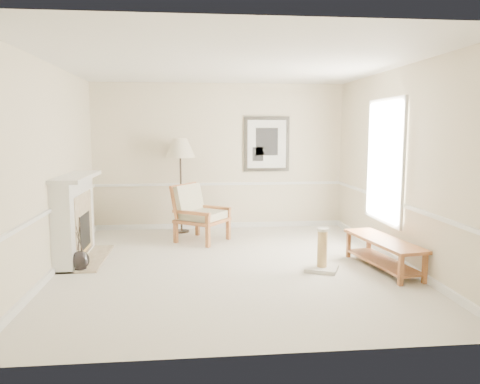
{
  "coord_description": "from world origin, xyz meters",
  "views": [
    {
      "loc": [
        -0.56,
        -6.63,
        1.98
      ],
      "look_at": [
        0.2,
        0.7,
        1.0
      ],
      "focal_mm": 35.0,
      "sensor_mm": 36.0,
      "label": 1
    }
  ],
  "objects_px": {
    "armchair": "(197,210)",
    "bench": "(383,249)",
    "floor_lamp": "(180,151)",
    "scratching_post": "(322,257)",
    "floor_vase": "(80,261)"
  },
  "relations": [
    {
      "from": "scratching_post",
      "to": "floor_vase",
      "type": "bearing_deg",
      "value": 174.46
    },
    {
      "from": "floor_lamp",
      "to": "scratching_post",
      "type": "relative_size",
      "value": 2.98
    },
    {
      "from": "floor_vase",
      "to": "floor_lamp",
      "type": "bearing_deg",
      "value": 60.21
    },
    {
      "from": "floor_lamp",
      "to": "floor_vase",
      "type": "bearing_deg",
      "value": -119.79
    },
    {
      "from": "floor_vase",
      "to": "floor_lamp",
      "type": "distance_m",
      "value": 3.13
    },
    {
      "from": "floor_vase",
      "to": "scratching_post",
      "type": "relative_size",
      "value": 1.28
    },
    {
      "from": "armchair",
      "to": "bench",
      "type": "bearing_deg",
      "value": -92.64
    },
    {
      "from": "armchair",
      "to": "scratching_post",
      "type": "relative_size",
      "value": 1.82
    },
    {
      "from": "floor_vase",
      "to": "bench",
      "type": "bearing_deg",
      "value": -4.84
    },
    {
      "from": "floor_lamp",
      "to": "scratching_post",
      "type": "bearing_deg",
      "value": -53.38
    },
    {
      "from": "scratching_post",
      "to": "bench",
      "type": "bearing_deg",
      "value": -2.15
    },
    {
      "from": "bench",
      "to": "scratching_post",
      "type": "height_order",
      "value": "scratching_post"
    },
    {
      "from": "armchair",
      "to": "bench",
      "type": "height_order",
      "value": "armchair"
    },
    {
      "from": "floor_lamp",
      "to": "scratching_post",
      "type": "xyz_separation_m",
      "value": [
        2.04,
        -2.74,
        -1.4
      ]
    },
    {
      "from": "floor_vase",
      "to": "bench",
      "type": "relative_size",
      "value": 0.49
    }
  ]
}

